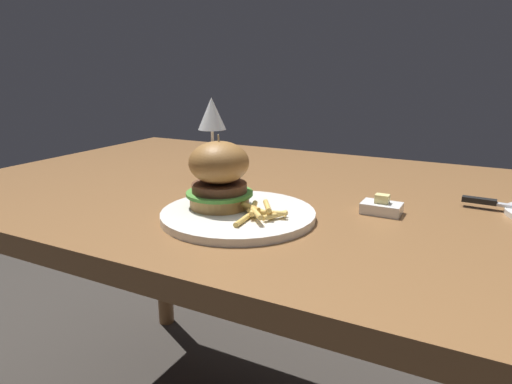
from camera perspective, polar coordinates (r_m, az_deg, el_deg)
dining_table at (r=1.04m, az=2.13°, el=-3.68°), size 1.45×0.92×0.74m
main_plate at (r=0.81m, az=-2.24°, el=-2.84°), size 0.27×0.27×0.01m
burger_sandwich at (r=0.82m, az=-4.63°, el=2.20°), size 0.12×0.12×0.13m
fries_pile at (r=0.77m, az=0.22°, el=-2.41°), size 0.10×0.11×0.02m
wine_glass at (r=1.08m, az=-5.54°, el=9.21°), size 0.07×0.07×0.19m
butter_dish at (r=0.87m, az=15.42°, el=-1.84°), size 0.07×0.05×0.04m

